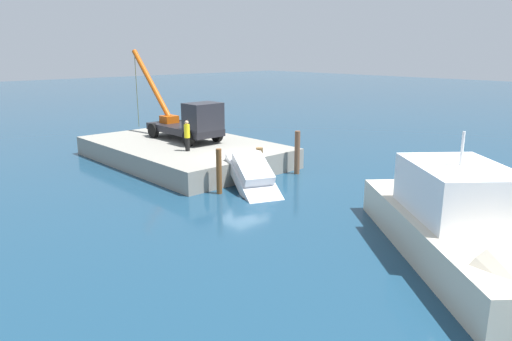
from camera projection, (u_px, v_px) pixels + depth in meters
The scene contains 9 objects.
ground at pixel (242, 178), 27.12m from camera, with size 200.00×200.00×0.00m, color navy.
dock at pixel (183, 152), 31.14m from camera, with size 13.54×8.60×1.24m, color gray.
crane_truck at pixel (189, 121), 31.17m from camera, with size 9.40×2.62×5.93m.
dock_worker at pixel (187, 135), 28.13m from camera, with size 0.34×0.34×1.84m.
salvaged_car at pixel (253, 176), 24.66m from camera, with size 4.69×3.38×2.61m.
moored_yacht at pixel (484, 262), 15.06m from camera, with size 12.11×10.93×6.07m.
piling_near at pixel (219, 171), 23.90m from camera, with size 0.28×0.28×2.34m, color brown.
piling_mid at pixel (259, 165), 25.90m from camera, with size 0.38×0.38×1.98m, color brown.
piling_far at pixel (297, 153), 27.73m from camera, with size 0.32×0.32×2.56m, color brown.
Camera 1 is at (19.79, -17.13, 7.18)m, focal length 33.11 mm.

